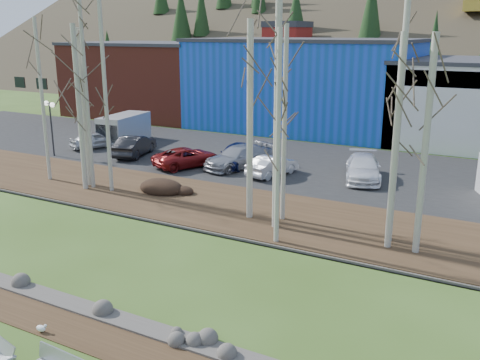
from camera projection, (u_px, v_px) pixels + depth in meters
The scene contains 31 objects.
dirt_strip at pixel (44, 317), 17.37m from camera, with size 80.00×1.80×0.03m, color #382616.
near_bank_rocks at pixel (68, 304), 18.22m from camera, with size 80.00×0.80×0.50m, color #47423D, non-canonical shape.
river at pixel (143, 260), 21.69m from camera, with size 80.00×8.00×0.90m, color black, non-canonical shape.
far_bank_rocks at pixel (198, 228), 25.15m from camera, with size 80.00×0.80×0.46m, color #47423D, non-canonical shape.
far_bank at pixel (232, 208), 27.83m from camera, with size 80.00×7.00×0.15m, color #382616.
parking_lot at pixel (307, 165), 36.70m from camera, with size 80.00×14.00×0.14m, color black.
building_brick at pixel (152, 79), 58.59m from camera, with size 16.32×12.24×7.80m.
building_blue at pixel (305, 84), 50.20m from camera, with size 20.40×12.24×8.30m.
seagull at pixel (41, 328), 16.41m from camera, with size 0.41×0.21×0.30m.
dirt_mound at pixel (161, 187), 30.38m from camera, with size 2.70×1.91×0.53m, color black.
birch_0 at pixel (79, 109), 29.81m from camera, with size 0.28×0.28×9.23m.
birch_1 at pixel (42, 101), 31.70m from camera, with size 0.21×0.21×9.60m.
birch_2 at pixel (84, 109), 30.61m from camera, with size 0.31×0.31×9.01m.
birch_3 at pixel (105, 91), 29.14m from camera, with size 0.22×0.22×11.27m.
birch_4 at pixel (250, 123), 25.01m from camera, with size 0.30×0.30×9.36m.
birch_5 at pixel (284, 126), 24.82m from camera, with size 0.23×0.23×9.16m.
birch_6 at pixel (278, 140), 22.05m from camera, with size 0.22×0.22×8.98m.
birch_7 at pixel (277, 119), 23.62m from camera, with size 0.30×0.30×10.10m.
birch_8 at pixel (425, 148), 20.95m from camera, with size 0.28×0.28×8.80m.
birch_9 at pixel (399, 117), 21.91m from camera, with size 0.25×0.25×10.87m.
birch_10 at pixel (396, 145), 21.48m from camera, with size 0.28×0.28×8.80m.
birch_11 at pixel (86, 90), 29.79m from camera, with size 0.22×0.22×11.27m.
street_lamp at pixel (50, 113), 38.33m from camera, with size 1.43×0.78×3.96m.
car_0 at pixel (95, 140), 41.55m from camera, with size 1.54×3.82×1.30m, color #BDBDBF.
car_1 at pixel (135, 146), 39.01m from camera, with size 1.59×4.57×1.50m, color black.
car_2 at pixel (187, 157), 35.88m from camera, with size 2.16×4.67×1.30m, color maroon.
car_3 at pixel (239, 157), 35.49m from camera, with size 2.09×5.15×1.50m, color gray.
car_4 at pixel (236, 155), 36.02m from camera, with size 1.84×4.58×1.56m, color #111946.
car_5 at pixel (272, 166), 33.66m from camera, with size 1.35×3.88×1.28m, color silver.
car_6 at pixel (363, 168), 32.74m from camera, with size 2.05×5.03×1.46m, color white.
van_grey at pixel (123, 129), 43.69m from camera, with size 2.82×5.31×2.21m.
Camera 1 is at (13.05, -8.47, 8.98)m, focal length 40.00 mm.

